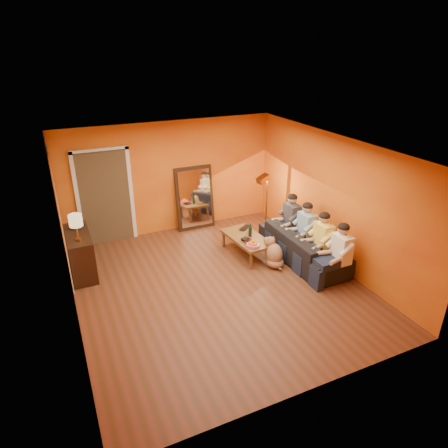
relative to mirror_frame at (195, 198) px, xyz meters
name	(u,v)px	position (x,y,z in m)	size (l,w,h in m)	color
room_shell	(209,215)	(-0.55, -2.26, 0.54)	(5.00, 5.50, 2.60)	brown
white_accent	(58,210)	(-3.04, -0.88, 0.54)	(0.02, 1.90, 2.58)	white
doorway_recess	(104,196)	(-2.05, 0.20, 0.29)	(1.06, 0.30, 2.10)	#3F2D19
door_jamb_left	(78,202)	(-2.62, 0.08, 0.29)	(0.08, 0.06, 2.20)	white
door_jamb_right	(131,194)	(-1.48, 0.08, 0.29)	(0.08, 0.06, 2.20)	white
door_header	(99,150)	(-2.05, 0.08, 1.36)	(1.22, 0.06, 0.08)	white
mirror_frame	(195,198)	(0.00, 0.00, 0.00)	(0.92, 0.06, 1.52)	black
mirror_glass	(195,198)	(0.00, -0.04, 0.00)	(0.78, 0.02, 1.36)	white
sideboard	(80,253)	(-2.79, -1.08, -0.34)	(0.44, 1.18, 0.85)	black
table_lamp	(77,228)	(-2.79, -1.38, 0.34)	(0.24, 0.24, 0.51)	beige
sofa	(303,246)	(1.45, -2.44, -0.44)	(0.86, 2.21, 0.65)	black
coffee_table	(247,246)	(0.49, -1.77, -0.55)	(0.62, 1.22, 0.42)	brown
floor_lamp	(266,205)	(1.38, -1.04, -0.04)	(0.30, 0.24, 1.44)	#B28134
dog	(274,252)	(0.78, -2.42, -0.45)	(0.34, 0.53, 0.63)	#A27649
person_far_left	(341,253)	(1.58, -3.44, -0.15)	(0.70, 0.44, 1.22)	white
person_mid_left	(323,241)	(1.58, -2.89, -0.15)	(0.70, 0.44, 1.22)	#FDE254
person_mid_right	(306,230)	(1.58, -2.34, -0.15)	(0.70, 0.44, 1.22)	#81AAC8
person_far_right	(291,220)	(1.58, -1.79, -0.15)	(0.70, 0.44, 1.22)	#343439
fruit_bowl	(253,243)	(0.39, -2.22, -0.26)	(0.26, 0.26, 0.16)	#D44A89
wine_bottle	(250,231)	(0.54, -1.82, -0.18)	(0.07, 0.07, 0.31)	black
tumbler	(249,232)	(0.61, -1.65, -0.30)	(0.10, 0.10, 0.09)	#B27F3F
laptop	(247,228)	(0.67, -1.42, -0.33)	(0.33, 0.21, 0.03)	black
book_lower	(244,242)	(0.31, -1.97, -0.33)	(0.17, 0.23, 0.02)	black
book_mid	(244,241)	(0.32, -1.96, -0.31)	(0.19, 0.26, 0.02)	red
book_upper	(244,240)	(0.31, -1.98, -0.29)	(0.15, 0.20, 0.02)	black
vase	(75,224)	(-2.79, -0.83, 0.19)	(0.20, 0.20, 0.21)	black
flowers	(73,214)	(-2.79, -0.83, 0.41)	(0.17, 0.17, 0.39)	red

